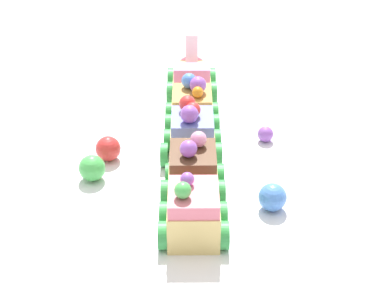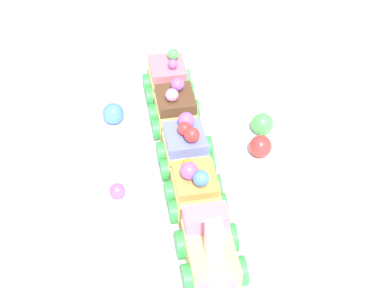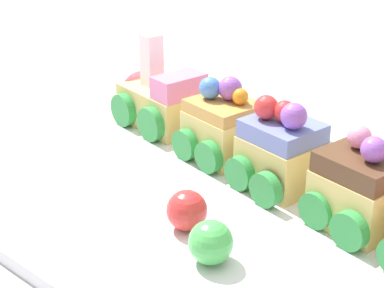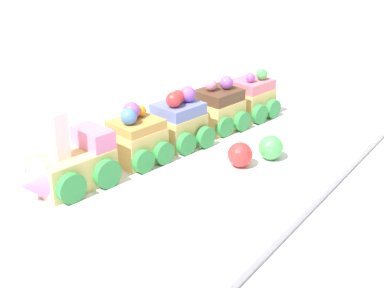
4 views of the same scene
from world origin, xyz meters
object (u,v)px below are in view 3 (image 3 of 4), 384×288
cake_car_caramel (223,127)px  gumball_purple (318,131)px  cake_train_locomotive (157,100)px  cake_car_chocolate (360,191)px  cake_car_blueberry (281,152)px  gumball_green (211,242)px  gumball_red (187,210)px

cake_car_caramel → gumball_purple: (-0.05, -0.09, -0.02)m
cake_train_locomotive → cake_car_chocolate: bearing=-180.0°
cake_train_locomotive → cake_car_blueberry: 0.17m
cake_car_chocolate → cake_car_caramel: bearing=-0.1°
gumball_green → gumball_red: bearing=-26.9°
gumball_green → gumball_purple: bearing=-76.8°
cake_car_caramel → cake_car_blueberry: size_ratio=1.00×
gumball_green → gumball_purple: (0.05, -0.22, -0.01)m
cake_car_chocolate → gumball_purple: bearing=-38.3°
gumball_green → gumball_red: 0.05m
cake_car_chocolate → gumball_red: (0.09, 0.09, -0.01)m
cake_car_caramel → gumball_red: 0.13m
gumball_purple → cake_car_blueberry: bearing=103.5°
cake_car_chocolate → gumball_red: bearing=53.5°
cake_train_locomotive → cake_car_chocolate: (-0.25, 0.04, 0.00)m
gumball_purple → cake_train_locomotive: bearing=25.9°
cake_car_blueberry → gumball_red: cake_car_blueberry is taller
cake_car_caramel → gumball_red: cake_car_caramel is taller
cake_train_locomotive → cake_car_chocolate: size_ratio=1.45×
cake_car_blueberry → gumball_purple: cake_car_blueberry is taller
gumball_red → cake_car_blueberry: bearing=-96.9°
cake_train_locomotive → gumball_green: cake_train_locomotive is taller
cake_car_chocolate → gumball_green: 0.12m
cake_car_caramel → cake_car_blueberry: cake_car_blueberry is taller
cake_train_locomotive → cake_car_blueberry: (-0.17, 0.03, 0.01)m
cake_train_locomotive → gumball_green: 0.25m
cake_car_blueberry → gumball_red: bearing=92.2°
gumball_red → gumball_green: bearing=153.1°
cake_train_locomotive → cake_car_caramel: size_ratio=1.45×
gumball_purple → gumball_green: bearing=103.2°
cake_train_locomotive → gumball_green: (-0.20, 0.15, -0.01)m
cake_car_chocolate → gumball_green: cake_car_chocolate is taller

